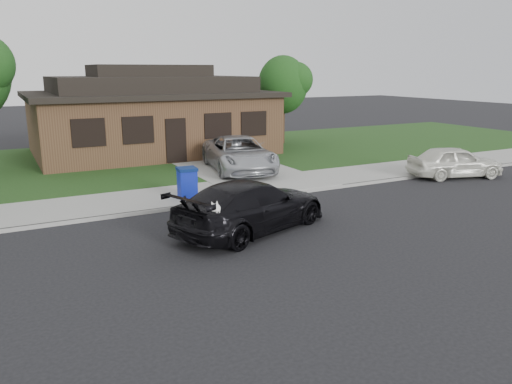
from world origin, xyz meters
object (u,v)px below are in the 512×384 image
minivan (239,154)px  white_compact (455,162)px  sedan (251,206)px  recycling_bin (187,183)px

minivan → white_compact: (7.85, -5.09, -0.21)m
sedan → white_compact: sedan is taller
minivan → white_compact: 9.35m
minivan → recycling_bin: (-3.74, -3.54, -0.22)m
minivan → recycling_bin: size_ratio=4.98×
sedan → white_compact: (11.12, 2.48, -0.06)m
minivan → sedan: bearing=-102.2°
recycling_bin → white_compact: bearing=-2.4°
sedan → recycling_bin: size_ratio=5.05×
sedan → minivan: bearing=-43.7°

